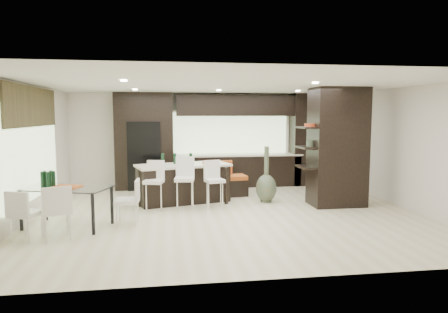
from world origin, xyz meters
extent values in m
plane|color=beige|center=(0.00, 0.00, 0.00)|extent=(8.00, 8.00, 0.00)
cube|color=silver|center=(0.00, 3.50, 1.35)|extent=(8.00, 0.02, 2.70)
cube|color=silver|center=(-4.00, 0.00, 1.35)|extent=(0.02, 7.00, 2.70)
cube|color=silver|center=(4.00, 0.00, 1.35)|extent=(0.02, 7.00, 2.70)
cube|color=white|center=(0.00, 0.00, 2.70)|extent=(8.00, 7.00, 0.02)
cube|color=#B2D199|center=(-3.96, 0.20, 1.35)|extent=(0.04, 3.20, 1.90)
cube|color=#B2D199|center=(0.60, 3.46, 1.55)|extent=(3.40, 0.04, 1.20)
cube|color=brown|center=(-3.93, 0.20, 2.25)|extent=(0.08, 3.00, 0.80)
cube|color=white|center=(0.00, 0.25, 2.68)|extent=(4.00, 3.00, 0.02)
cube|color=black|center=(0.50, 3.17, 1.35)|extent=(6.80, 0.68, 2.70)
cube|color=black|center=(-1.90, 3.12, 0.95)|extent=(0.90, 0.68, 1.90)
cube|color=black|center=(2.60, 0.40, 1.35)|extent=(1.20, 0.80, 2.70)
cube|color=black|center=(-0.90, 1.23, 0.45)|extent=(2.35, 1.49, 0.91)
cube|color=silver|center=(-1.57, 0.47, 0.44)|extent=(0.48, 0.48, 0.88)
cube|color=silver|center=(-0.90, 0.46, 0.47)|extent=(0.46, 0.46, 0.94)
cube|color=silver|center=(-0.23, 0.47, 0.43)|extent=(0.46, 0.46, 0.86)
cube|color=black|center=(0.06, 1.77, 0.27)|extent=(1.43, 0.69, 0.53)
cube|color=white|center=(-3.12, -0.64, 0.38)|extent=(1.77, 1.33, 0.75)
cube|color=silver|center=(-3.12, -1.39, 0.43)|extent=(0.59, 0.59, 0.86)
cube|color=silver|center=(-3.61, -1.38, 0.40)|extent=(0.55, 0.55, 0.79)
cube|color=silver|center=(-2.04, -0.64, 0.40)|extent=(0.45, 0.45, 0.80)
camera|label=1|loc=(-1.26, -8.25, 2.09)|focal=32.00mm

